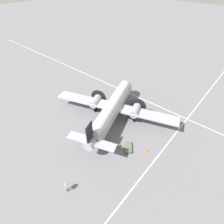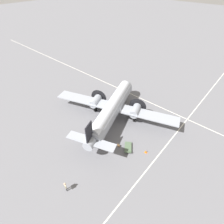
{
  "view_description": "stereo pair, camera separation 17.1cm",
  "coord_description": "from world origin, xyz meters",
  "px_view_note": "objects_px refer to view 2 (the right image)",
  "views": [
    {
      "loc": [
        15.46,
        -18.09,
        21.45
      ],
      "look_at": [
        0.0,
        0.0,
        1.77
      ],
      "focal_mm": 28.0,
      "sensor_mm": 36.0,
      "label": 1
    },
    {
      "loc": [
        15.59,
        -17.97,
        21.45
      ],
      "look_at": [
        0.0,
        0.0,
        1.77
      ],
      "focal_mm": 28.0,
      "sensor_mm": 36.0,
      "label": 2
    }
  ],
  "objects_px": {
    "airliner_main": "(113,107)",
    "suitcase_near_door": "(119,145)",
    "traffic_cone": "(146,152)",
    "baggage_cart": "(128,147)",
    "crew_foreground": "(65,186)"
  },
  "relations": [
    {
      "from": "baggage_cart",
      "to": "traffic_cone",
      "type": "xyz_separation_m",
      "value": [
        2.48,
        1.16,
        -0.06
      ]
    },
    {
      "from": "airliner_main",
      "to": "baggage_cart",
      "type": "height_order",
      "value": "airliner_main"
    },
    {
      "from": "airliner_main",
      "to": "baggage_cart",
      "type": "distance_m",
      "value": 7.83
    },
    {
      "from": "baggage_cart",
      "to": "traffic_cone",
      "type": "relative_size",
      "value": 4.91
    },
    {
      "from": "traffic_cone",
      "to": "suitcase_near_door",
      "type": "bearing_deg",
      "value": -154.87
    },
    {
      "from": "suitcase_near_door",
      "to": "baggage_cart",
      "type": "relative_size",
      "value": 0.21
    },
    {
      "from": "airliner_main",
      "to": "crew_foreground",
      "type": "relative_size",
      "value": 13.67
    },
    {
      "from": "baggage_cart",
      "to": "airliner_main",
      "type": "bearing_deg",
      "value": 22.99
    },
    {
      "from": "airliner_main",
      "to": "traffic_cone",
      "type": "relative_size",
      "value": 46.95
    },
    {
      "from": "airliner_main",
      "to": "suitcase_near_door",
      "type": "bearing_deg",
      "value": -151.34
    },
    {
      "from": "suitcase_near_door",
      "to": "baggage_cart",
      "type": "height_order",
      "value": "baggage_cart"
    },
    {
      "from": "suitcase_near_door",
      "to": "traffic_cone",
      "type": "distance_m",
      "value": 4.23
    },
    {
      "from": "airliner_main",
      "to": "crew_foreground",
      "type": "height_order",
      "value": "airliner_main"
    },
    {
      "from": "crew_foreground",
      "to": "baggage_cart",
      "type": "height_order",
      "value": "crew_foreground"
    },
    {
      "from": "baggage_cart",
      "to": "traffic_cone",
      "type": "height_order",
      "value": "baggage_cart"
    }
  ]
}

